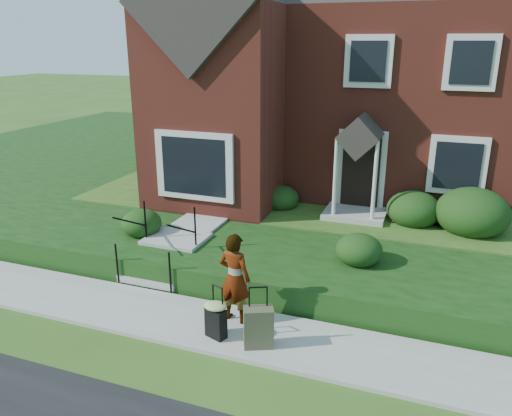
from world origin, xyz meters
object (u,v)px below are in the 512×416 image
at_px(front_steps, 167,252).
at_px(suitcase_olive, 258,327).
at_px(suitcase_black, 216,318).
at_px(woman, 235,278).

xyz_separation_m(front_steps, suitcase_olive, (3.04, -2.19, -0.03)).
bearing_deg(suitcase_olive, front_steps, 119.83).
distance_m(front_steps, suitcase_olive, 3.75).
xyz_separation_m(front_steps, suitcase_black, (2.24, -2.19, -0.01)).
height_order(suitcase_black, suitcase_olive, suitcase_olive).
height_order(woman, suitcase_black, woman).
distance_m(front_steps, woman, 2.84).
height_order(front_steps, suitcase_black, front_steps).
bearing_deg(suitcase_black, woman, 101.15).
distance_m(suitcase_black, suitcase_olive, 0.80).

